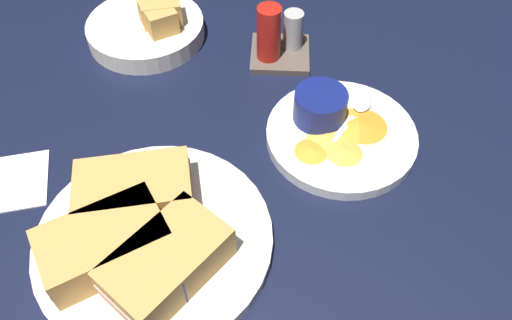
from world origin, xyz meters
TOP-DOWN VIEW (x-y plane):
  - ground_plane at (0.00, 0.00)cm, footprint 110.00×110.00cm
  - plate_sandwich_main at (-5.69, -13.49)cm, footprint 27.00×27.00cm
  - sandwich_half_near at (-8.28, -9.06)cm, footprint 14.44×10.18cm
  - sandwich_half_far at (-10.13, -16.07)cm, footprint 15.05×13.37cm
  - sandwich_half_extra at (-3.11, -17.92)cm, footprint 13.96×14.93cm
  - ramekin_dark_sauce at (-3.49, -19.15)cm, footprint 6.73×6.73cm
  - spoon_by_dark_ramekin at (-6.44, -14.60)cm, footprint 6.60×9.09cm
  - plate_chips_companion at (16.39, 3.62)cm, footprint 20.03×20.03cm
  - ramekin_light_gravy at (13.38, 6.12)cm, footprint 7.03×7.03cm
  - spoon_by_gravy_ramekin at (18.75, 7.39)cm, footprint 6.50×9.15cm
  - plantain_chip_scatter at (16.96, 3.36)cm, footprint 14.14×12.10cm
  - bread_basket_rear at (-13.24, 24.19)cm, footprint 18.50×18.50cm
  - condiment_caddy at (7.46, 20.40)cm, footprint 9.00×9.00cm
  - paper_napkin_folded at (-26.32, -6.08)cm, footprint 12.98×11.57cm

SIDE VIEW (x-z plane):
  - ground_plane at x=0.00cm, z-range -3.00..0.00cm
  - paper_napkin_folded at x=-26.32cm, z-range 0.00..0.40cm
  - plate_sandwich_main at x=-5.69cm, z-range 0.00..1.60cm
  - plate_chips_companion at x=16.39cm, z-range 0.00..1.60cm
  - plantain_chip_scatter at x=16.96cm, z-range 1.60..2.20cm
  - spoon_by_dark_ramekin at x=-6.44cm, z-range 1.56..2.36cm
  - spoon_by_gravy_ramekin at x=18.75cm, z-range 1.56..2.36cm
  - bread_basket_rear at x=-13.24cm, z-range -1.35..5.44cm
  - condiment_caddy at x=7.46cm, z-range -1.34..8.16cm
  - ramekin_light_gravy at x=13.38cm, z-range 1.75..6.01cm
  - ramekin_dark_sauce at x=-3.49cm, z-range 1.75..6.09cm
  - sandwich_half_near at x=-8.28cm, z-range 1.60..6.40cm
  - sandwich_half_far at x=-10.13cm, z-range 1.60..6.40cm
  - sandwich_half_extra at x=-3.11cm, z-range 1.60..6.40cm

